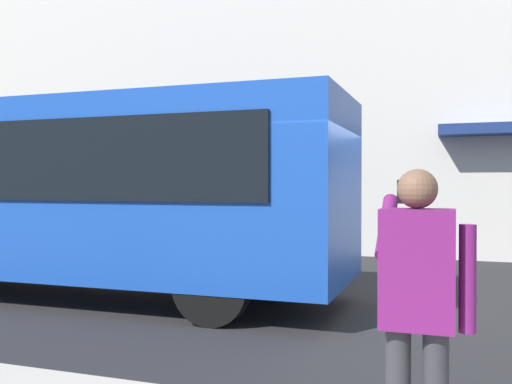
{
  "coord_description": "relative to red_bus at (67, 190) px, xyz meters",
  "views": [
    {
      "loc": [
        -1.59,
        7.5,
        1.76
      ],
      "look_at": [
        1.17,
        -0.4,
        1.65
      ],
      "focal_mm": 39.4,
      "sensor_mm": 36.0,
      "label": 1
    }
  ],
  "objects": [
    {
      "name": "pedestrian_photographer",
      "position": [
        -5.67,
        4.3,
        -0.54
      ],
      "size": [
        0.53,
        0.52,
        1.7
      ],
      "color": "#2D2D33",
      "rests_on": "sidewalk_curb"
    },
    {
      "name": "ground_plane",
      "position": [
        -4.25,
        0.0,
        -1.68
      ],
      "size": [
        60.0,
        60.0,
        0.0
      ],
      "primitive_type": "plane",
      "color": "#232326"
    },
    {
      "name": "red_bus",
      "position": [
        0.0,
        0.0,
        0.0
      ],
      "size": [
        9.05,
        2.54,
        3.08
      ],
      "color": "#1947AD",
      "rests_on": "ground_plane"
    },
    {
      "name": "building_facade_far",
      "position": [
        -4.27,
        -6.79,
        4.3
      ],
      "size": [
        28.0,
        1.55,
        12.0
      ],
      "color": "beige",
      "rests_on": "ground_plane"
    }
  ]
}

